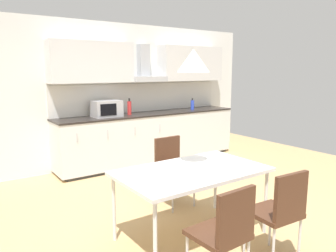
% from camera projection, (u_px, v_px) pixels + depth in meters
% --- Properties ---
extents(ground_plane, '(8.82, 8.38, 0.02)m').
position_uv_depth(ground_plane, '(186.00, 226.00, 3.68)').
color(ground_plane, tan).
extents(wall_back, '(7.06, 0.10, 2.57)m').
position_uv_depth(wall_back, '(87.00, 96.00, 5.76)').
color(wall_back, white).
rests_on(wall_back, ground_plane).
extents(kitchen_counter, '(3.60, 0.65, 0.93)m').
position_uv_depth(kitchen_counter, '(151.00, 137.00, 6.22)').
color(kitchen_counter, '#333333').
rests_on(kitchen_counter, ground_plane).
extents(backsplash_tile, '(3.58, 0.02, 0.54)m').
position_uv_depth(backsplash_tile, '(142.00, 97.00, 6.34)').
color(backsplash_tile, silver).
rests_on(backsplash_tile, kitchen_counter).
extents(upper_wall_cabinets, '(3.58, 0.40, 0.69)m').
position_uv_depth(upper_wall_cabinets, '(146.00, 63.00, 6.10)').
color(upper_wall_cabinets, silver).
extents(microwave, '(0.48, 0.35, 0.28)m').
position_uv_depth(microwave, '(106.00, 109.00, 5.62)').
color(microwave, '#ADADB2').
rests_on(microwave, kitchen_counter).
extents(bottle_blue, '(0.07, 0.07, 0.23)m').
position_uv_depth(bottle_blue, '(192.00, 105.00, 6.63)').
color(bottle_blue, blue).
rests_on(bottle_blue, kitchen_counter).
extents(bottle_red, '(0.07, 0.07, 0.30)m').
position_uv_depth(bottle_red, '(129.00, 108.00, 5.87)').
color(bottle_red, red).
rests_on(bottle_red, kitchen_counter).
extents(dining_table, '(1.51, 0.89, 0.73)m').
position_uv_depth(dining_table, '(192.00, 174.00, 3.33)').
color(dining_table, white).
rests_on(dining_table, ground_plane).
extents(chair_far_right, '(0.40, 0.40, 0.87)m').
position_uv_depth(chair_far_right, '(172.00, 164.00, 4.22)').
color(chair_far_right, '#4C2D1E').
rests_on(chair_far_right, ground_plane).
extents(chair_near_right, '(0.43, 0.43, 0.87)m').
position_uv_depth(chair_near_right, '(281.00, 208.00, 2.88)').
color(chair_near_right, '#4C2D1E').
rests_on(chair_near_right, ground_plane).
extents(chair_near_left, '(0.41, 0.41, 0.87)m').
position_uv_depth(chair_near_left, '(226.00, 228.00, 2.50)').
color(chair_near_left, '#4C2D1E').
rests_on(chair_near_left, ground_plane).
extents(pendant_lamp, '(0.32, 0.32, 0.22)m').
position_uv_depth(pendant_lamp, '(193.00, 61.00, 3.14)').
color(pendant_lamp, silver).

